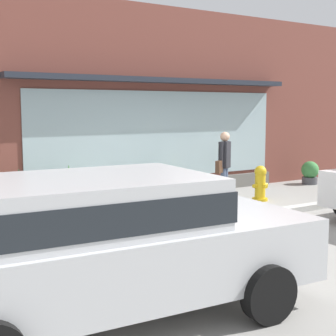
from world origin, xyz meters
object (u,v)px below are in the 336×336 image
object	(u,v)px
potted_plant_trailing_edge	(158,188)
potted_plant_window_center	(19,194)
parked_car_silver	(102,239)
pedestrian_with_handbag	(224,162)
potted_plant_window_left	(310,172)
fire_hydrant	(260,183)
potted_plant_near_hydrant	(69,189)

from	to	relation	value
potted_plant_trailing_edge	potted_plant_window_center	size ratio (longest dim) A/B	0.66
potted_plant_trailing_edge	parked_car_silver	bearing A→B (deg)	-126.49
pedestrian_with_handbag	potted_plant_window_left	world-z (taller)	pedestrian_with_handbag
fire_hydrant	parked_car_silver	bearing A→B (deg)	-145.86
potted_plant_trailing_edge	potted_plant_window_center	world-z (taller)	potted_plant_window_center
parked_car_silver	potted_plant_near_hydrant	xyz separation A→B (m)	(1.72, 5.33, -0.38)
potted_plant_near_hydrant	potted_plant_window_center	bearing A→B (deg)	178.11
fire_hydrant	potted_plant_window_center	xyz separation A→B (m)	(-5.29, 1.32, 0.04)
potted_plant_window_left	potted_plant_window_center	xyz separation A→B (m)	(-8.27, 0.20, 0.13)
fire_hydrant	potted_plant_window_left	distance (m)	3.19
parked_car_silver	pedestrian_with_handbag	bearing A→B (deg)	44.05
potted_plant_window_center	potted_plant_trailing_edge	bearing A→B (deg)	-4.02
pedestrian_with_handbag	parked_car_silver	xyz separation A→B (m)	(-5.11, -4.34, -0.08)
fire_hydrant	pedestrian_with_handbag	distance (m)	1.05
potted_plant_window_left	pedestrian_with_handbag	bearing A→B (deg)	-167.80
fire_hydrant	potted_plant_near_hydrant	distance (m)	4.44
parked_car_silver	potted_plant_window_left	bearing A→B (deg)	33.71
pedestrian_with_handbag	potted_plant_window_left	bearing A→B (deg)	162.17
fire_hydrant	potted_plant_trailing_edge	xyz separation A→B (m)	(-2.16, 1.10, -0.08)
fire_hydrant	potted_plant_window_left	world-z (taller)	fire_hydrant
pedestrian_with_handbag	potted_plant_window_left	xyz separation A→B (m)	(3.84, 0.83, -0.61)
fire_hydrant	potted_plant_window_center	distance (m)	5.46
pedestrian_with_handbag	potted_plant_trailing_edge	world-z (taller)	pedestrian_with_handbag
fire_hydrant	potted_plant_trailing_edge	distance (m)	2.43
potted_plant_near_hydrant	potted_plant_window_left	size ratio (longest dim) A/B	1.52
potted_plant_trailing_edge	fire_hydrant	bearing A→B (deg)	-27.04
potted_plant_window_left	potted_plant_window_center	world-z (taller)	potted_plant_window_center
potted_plant_near_hydrant	potted_plant_trailing_edge	distance (m)	2.10
fire_hydrant	potted_plant_window_left	size ratio (longest dim) A/B	1.26
potted_plant_near_hydrant	potted_plant_window_left	xyz separation A→B (m)	(7.23, -0.16, -0.14)
potted_plant_near_hydrant	potted_plant_window_left	bearing A→B (deg)	-1.28
parked_car_silver	potted_plant_window_left	xyz separation A→B (m)	(8.95, 5.17, -0.52)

